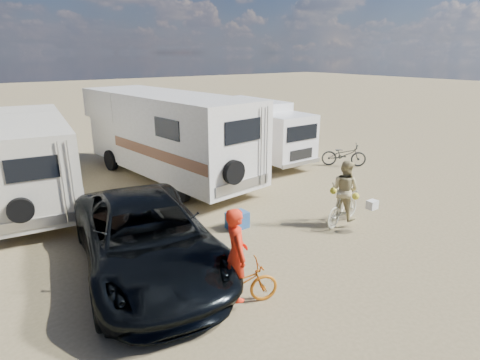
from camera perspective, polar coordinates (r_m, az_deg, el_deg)
ground at (r=10.69m, az=8.75°, el=-8.70°), size 140.00×140.00×0.00m
rv_main at (r=15.61m, az=-10.47°, el=6.14°), size 3.71×8.83×3.30m
rv_left at (r=14.37m, az=-27.85°, el=2.33°), size 3.02×7.05×2.81m
box_truck at (r=18.00m, az=2.62°, el=6.96°), size 2.15×5.61×2.69m
dark_suv at (r=9.17m, az=-13.37°, el=-8.00°), size 3.72×6.27×1.63m
bike_man at (r=7.95m, az=-0.51°, el=-14.88°), size 1.78×1.12×0.88m
bike_woman at (r=11.80m, az=14.66°, el=-3.76°), size 1.76×0.83×1.02m
rider_man at (r=7.70m, az=-0.52°, el=-11.82°), size 0.65×0.79×1.86m
rider_woman at (r=11.68m, az=14.79°, el=-2.17°), size 0.81×0.95×1.72m
bike_parked at (r=17.90m, az=14.76°, el=3.56°), size 1.83×1.79×1.00m
cooler at (r=11.23m, az=-0.39°, el=-5.81°), size 0.59×0.44×0.47m
crate at (r=14.52m, az=-1.34°, el=-0.39°), size 0.62×0.62×0.39m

